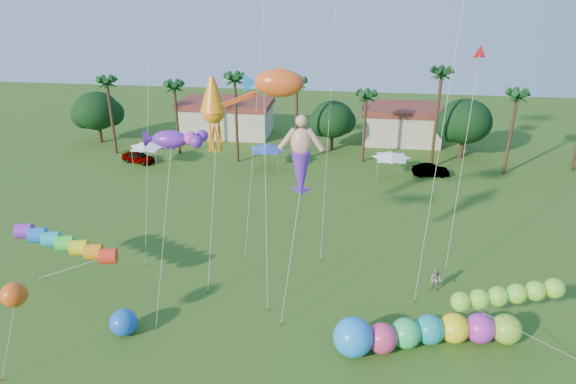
# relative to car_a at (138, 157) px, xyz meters

# --- Properties ---
(tree_line) EXTENTS (69.46, 8.91, 11.00)m
(tree_line) POSITION_rel_car_a_xyz_m (25.38, 6.91, 3.57)
(tree_line) COLOR #3A2819
(tree_line) RESTS_ON ground
(buildings_row) EXTENTS (35.00, 7.00, 4.00)m
(buildings_row) POSITION_rel_car_a_xyz_m (18.72, 12.92, 1.30)
(buildings_row) COLOR beige
(buildings_row) RESTS_ON ground
(tent_row) EXTENTS (31.00, 4.00, 0.60)m
(tent_row) POSITION_rel_car_a_xyz_m (15.81, -0.75, 2.05)
(tent_row) COLOR white
(tent_row) RESTS_ON ground
(car_a) EXTENTS (4.44, 2.83, 1.41)m
(car_a) POSITION_rel_car_a_xyz_m (0.00, 0.00, 0.00)
(car_a) COLOR #4C4C54
(car_a) RESTS_ON ground
(car_b) EXTENTS (4.11, 1.72, 1.32)m
(car_b) POSITION_rel_car_a_xyz_m (34.42, 0.18, -0.04)
(car_b) COLOR #4C4C54
(car_b) RESTS_ON ground
(spectator_b) EXTENTS (1.09, 1.03, 1.78)m
(spectator_b) POSITION_rel_car_a_xyz_m (32.00, -22.97, 0.19)
(spectator_b) COLOR gray
(spectator_b) RESTS_ON ground
(caterpillar_inflatable) EXTENTS (11.84, 4.77, 2.42)m
(caterpillar_inflatable) POSITION_rel_car_a_xyz_m (30.29, -29.22, 0.31)
(caterpillar_inflatable) COLOR #D7386D
(caterpillar_inflatable) RESTS_ON ground
(blue_ball) EXTENTS (1.75, 1.75, 1.75)m
(blue_ball) POSITION_rel_car_a_xyz_m (11.74, -30.51, 0.17)
(blue_ball) COLOR blue
(blue_ball) RESTS_ON ground
(rainbow_tube) EXTENTS (8.76, 1.99, 3.69)m
(rainbow_tube) POSITION_rel_car_a_xyz_m (7.07, -26.45, 2.42)
(rainbow_tube) COLOR red
(rainbow_tube) RESTS_ON ground
(green_worm) EXTENTS (10.59, 3.67, 4.05)m
(green_worm) POSITION_rel_car_a_xyz_m (32.42, -28.98, 2.62)
(green_worm) COLOR #7ED930
(green_worm) RESTS_ON ground
(orange_ball_kite) EXTENTS (2.24, 2.00, 5.95)m
(orange_ball_kite) POSITION_rel_car_a_xyz_m (7.79, -34.33, 4.53)
(orange_ball_kite) COLOR #E85312
(orange_ball_kite) RESTS_ON ground
(merman_kite) EXTENTS (2.27, 4.63, 12.69)m
(merman_kite) POSITION_rel_car_a_xyz_m (22.33, -24.58, 9.38)
(merman_kite) COLOR tan
(merman_kite) RESTS_ON ground
(fish_kite) EXTENTS (5.04, 5.64, 15.74)m
(fish_kite) POSITION_rel_car_a_xyz_m (20.68, -22.87, 14.03)
(fish_kite) COLOR #E95319
(fish_kite) RESTS_ON ground
(squid_kite) EXTENTS (2.25, 5.21, 14.87)m
(squid_kite) POSITION_rel_car_a_xyz_m (15.83, -21.46, 11.60)
(squid_kite) COLOR orange
(squid_kite) RESTS_ON ground
(lobster_kite) EXTENTS (4.05, 4.52, 12.65)m
(lobster_kite) POSITION_rel_car_a_xyz_m (14.46, -26.55, 11.17)
(lobster_kite) COLOR purple
(lobster_kite) RESTS_ON ground
(delta_kite_red) EXTENTS (1.57, 3.63, 16.82)m
(delta_kite_red) POSITION_rel_car_a_xyz_m (33.67, -18.92, 15.24)
(delta_kite_red) COLOR red
(delta_kite_red) RESTS_ON ground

